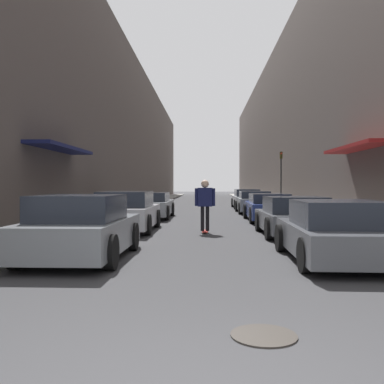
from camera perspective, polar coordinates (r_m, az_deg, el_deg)
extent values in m
plane|color=#38383A|center=(30.81, 1.97, -2.05)|extent=(153.75, 153.75, 0.00)
cube|color=gray|center=(38.08, -5.15, -1.40)|extent=(1.80, 69.89, 0.12)
cube|color=gray|center=(38.09, 9.05, -1.41)|extent=(1.80, 69.89, 0.12)
cube|color=#564C47|center=(38.76, -9.45, 7.36)|extent=(4.00, 69.89, 11.91)
cube|color=#141947|center=(15.96, -17.06, 5.59)|extent=(1.00, 4.80, 0.12)
cube|color=#564C47|center=(38.84, 13.37, 8.15)|extent=(4.00, 69.89, 13.01)
cube|color=maroon|center=(15.99, 21.16, 5.56)|extent=(1.00, 4.80, 0.12)
cube|color=gray|center=(9.54, -14.45, -5.55)|extent=(1.89, 3.96, 0.66)
cube|color=#232833|center=(9.31, -14.81, -2.03)|extent=(1.64, 2.07, 0.53)
cylinder|color=black|center=(10.99, -17.19, -5.65)|extent=(0.18, 0.67, 0.67)
cylinder|color=black|center=(10.55, -7.82, -5.90)|extent=(0.18, 0.67, 0.67)
cylinder|color=black|center=(8.74, -22.48, -7.37)|extent=(0.18, 0.67, 0.67)
cylinder|color=black|center=(8.17, -10.73, -7.89)|extent=(0.18, 0.67, 0.67)
cube|color=#B7B7BC|center=(15.03, -8.68, -3.17)|extent=(1.86, 4.20, 0.68)
cube|color=#232833|center=(14.79, -8.84, -0.93)|extent=(1.64, 2.18, 0.51)
cylinder|color=black|center=(16.50, -10.96, -3.47)|extent=(0.18, 0.67, 0.67)
cylinder|color=black|center=(16.19, -4.66, -3.53)|extent=(0.18, 0.67, 0.67)
cylinder|color=black|center=(13.98, -13.34, -4.26)|extent=(0.18, 0.67, 0.67)
cylinder|color=black|center=(13.62, -5.91, -4.37)|extent=(0.18, 0.67, 0.67)
cube|color=gray|center=(20.89, -5.55, -2.06)|extent=(1.94, 4.79, 0.64)
cube|color=#232833|center=(20.64, -5.64, -0.64)|extent=(1.70, 2.49, 0.41)
cylinder|color=black|center=(22.50, -7.45, -2.26)|extent=(0.18, 0.69, 0.69)
cylinder|color=black|center=(22.28, -2.65, -2.29)|extent=(0.18, 0.69, 0.69)
cylinder|color=black|center=(19.59, -8.85, -2.73)|extent=(0.18, 0.69, 0.69)
cylinder|color=black|center=(19.33, -3.35, -2.77)|extent=(0.18, 0.69, 0.69)
cube|color=#515459|center=(9.45, 18.61, -5.93)|extent=(2.01, 4.15, 0.58)
cube|color=#232833|center=(9.21, 18.99, -2.70)|extent=(1.73, 2.18, 0.51)
cylinder|color=black|center=(10.48, 11.70, -6.02)|extent=(0.18, 0.65, 0.65)
cylinder|color=black|center=(10.95, 21.36, -5.77)|extent=(0.18, 0.65, 0.65)
cylinder|color=black|center=(8.02, 14.82, -8.17)|extent=(0.18, 0.65, 0.65)
cube|color=#515459|center=(13.92, 13.35, -3.76)|extent=(1.97, 3.93, 0.55)
cube|color=#232833|center=(13.69, 13.52, -1.64)|extent=(1.72, 2.05, 0.50)
cylinder|color=black|center=(14.97, 8.84, -3.91)|extent=(0.18, 0.66, 0.66)
cylinder|color=black|center=(15.32, 15.94, -3.83)|extent=(0.18, 0.66, 0.66)
cylinder|color=black|center=(12.57, 10.19, -4.83)|extent=(0.18, 0.66, 0.66)
cylinder|color=black|center=(12.99, 18.55, -4.68)|extent=(0.18, 0.66, 0.66)
cube|color=navy|center=(19.24, 10.13, -2.33)|extent=(1.88, 4.59, 0.63)
cube|color=#232833|center=(18.99, 10.23, -0.82)|extent=(1.62, 2.40, 0.40)
cylinder|color=black|center=(20.55, 7.14, -2.56)|extent=(0.18, 0.69, 0.69)
cylinder|color=black|center=(20.78, 11.96, -2.54)|extent=(0.18, 0.69, 0.69)
cylinder|color=black|center=(17.74, 7.98, -3.11)|extent=(0.18, 0.69, 0.69)
cylinder|color=black|center=(18.01, 13.53, -3.07)|extent=(0.18, 0.69, 0.69)
cube|color=gray|center=(24.76, 8.26, -1.59)|extent=(1.88, 4.18, 0.67)
cube|color=#232833|center=(24.54, 8.31, -0.36)|extent=(1.63, 2.18, 0.40)
cylinder|color=black|center=(25.97, 5.98, -1.89)|extent=(0.18, 0.65, 0.65)
cylinder|color=black|center=(26.16, 9.89, -1.88)|extent=(0.18, 0.65, 0.65)
cylinder|color=black|center=(23.41, 6.43, -2.19)|extent=(0.18, 0.65, 0.65)
cylinder|color=black|center=(23.62, 10.76, -2.18)|extent=(0.18, 0.65, 0.65)
cube|color=#B7B7BC|center=(29.82, 7.27, -1.18)|extent=(1.78, 4.68, 0.66)
cube|color=#232833|center=(29.58, 7.31, -0.09)|extent=(1.56, 2.43, 0.48)
cylinder|color=black|center=(31.21, 5.43, -1.42)|extent=(0.18, 0.65, 0.65)
cylinder|color=black|center=(31.36, 8.59, -1.41)|extent=(0.18, 0.65, 0.65)
cylinder|color=black|center=(28.32, 5.80, -1.66)|extent=(0.18, 0.65, 0.65)
cylinder|color=black|center=(28.49, 9.28, -1.65)|extent=(0.18, 0.65, 0.65)
cube|color=#B2231E|center=(14.23, 1.74, -5.23)|extent=(0.20, 0.78, 0.02)
cylinder|color=beige|center=(14.48, 1.44, -5.27)|extent=(0.03, 0.06, 0.06)
cylinder|color=beige|center=(14.48, 2.04, -5.27)|extent=(0.03, 0.06, 0.06)
cylinder|color=beige|center=(13.98, 1.42, -5.49)|extent=(0.03, 0.06, 0.06)
cylinder|color=beige|center=(13.98, 2.05, -5.49)|extent=(0.03, 0.06, 0.06)
cylinder|color=black|center=(14.19, 1.40, -3.57)|extent=(0.12, 0.12, 0.81)
cylinder|color=black|center=(14.19, 2.08, -3.57)|extent=(0.12, 0.12, 0.81)
cube|color=#191E4C|center=(14.15, 1.74, -0.69)|extent=(0.48, 0.22, 0.62)
sphere|color=beige|center=(14.15, 1.74, 1.09)|extent=(0.26, 0.26, 0.26)
cylinder|color=#191E4C|center=(14.16, 0.57, -0.69)|extent=(0.10, 0.10, 0.59)
cylinder|color=#191E4C|center=(14.15, 2.91, -0.69)|extent=(0.10, 0.10, 0.59)
cylinder|color=#332D28|center=(4.78, 9.55, -18.34)|extent=(0.70, 0.70, 0.02)
cylinder|color=#2D2D2D|center=(28.23, 11.78, 1.59)|extent=(0.10, 0.10, 3.63)
cube|color=#332D0F|center=(28.29, 11.79, 4.82)|extent=(0.16, 0.16, 0.45)
sphere|color=red|center=(28.21, 11.82, 5.06)|extent=(0.11, 0.11, 0.11)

